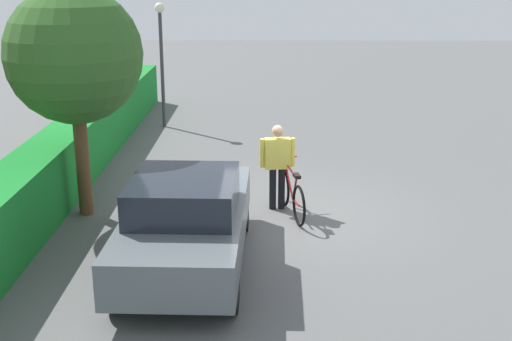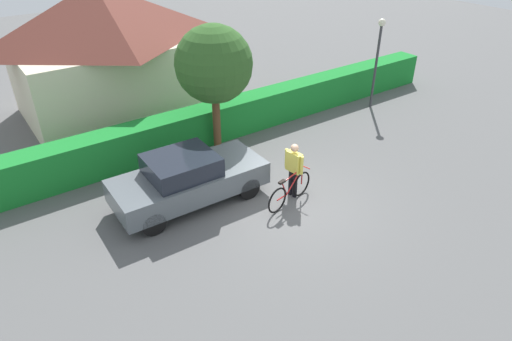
{
  "view_description": "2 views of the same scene",
  "coord_description": "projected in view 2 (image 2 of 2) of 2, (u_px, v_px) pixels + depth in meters",
  "views": [
    {
      "loc": [
        -11.59,
        0.45,
        4.46
      ],
      "look_at": [
        -1.18,
        0.58,
        1.21
      ],
      "focal_mm": 46.15,
      "sensor_mm": 36.0,
      "label": 1
    },
    {
      "loc": [
        -6.73,
        -7.85,
        7.27
      ],
      "look_at": [
        -0.94,
        0.3,
        1.2
      ],
      "focal_mm": 31.39,
      "sensor_mm": 36.0,
      "label": 2
    }
  ],
  "objects": [
    {
      "name": "parked_car_near",
      "position": [
        188.0,
        178.0,
        12.18
      ],
      "size": [
        4.24,
        1.84,
        1.49
      ],
      "color": "slate",
      "rests_on": "ground"
    },
    {
      "name": "house_distant",
      "position": [
        104.0,
        49.0,
        16.69
      ],
      "size": [
        6.62,
        4.93,
        4.83
      ],
      "color": "beige",
      "rests_on": "ground"
    },
    {
      "name": "bicycle",
      "position": [
        290.0,
        191.0,
        12.29
      ],
      "size": [
        1.79,
        0.6,
        0.98
      ],
      "color": "black",
      "rests_on": "ground"
    },
    {
      "name": "street_lamp",
      "position": [
        378.0,
        50.0,
        17.15
      ],
      "size": [
        0.28,
        0.28,
        3.5
      ],
      "color": "#38383D",
      "rests_on": "ground"
    },
    {
      "name": "tree_kerbside",
      "position": [
        214.0,
        65.0,
        13.66
      ],
      "size": [
        2.42,
        2.42,
        4.17
      ],
      "color": "brown",
      "rests_on": "ground"
    },
    {
      "name": "ground_plane",
      "position": [
        290.0,
        201.0,
        12.57
      ],
      "size": [
        60.0,
        60.0,
        0.0
      ],
      "primitive_type": "plane",
      "color": "#595959"
    },
    {
      "name": "person_rider",
      "position": [
        294.0,
        166.0,
        12.34
      ],
      "size": [
        0.26,
        0.66,
        1.64
      ],
      "color": "black",
      "rests_on": "ground"
    },
    {
      "name": "hedge_row",
      "position": [
        207.0,
        124.0,
        15.43
      ],
      "size": [
        21.35,
        0.9,
        1.25
      ],
      "primitive_type": "cube",
      "color": "#197F2C",
      "rests_on": "ground"
    }
  ]
}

